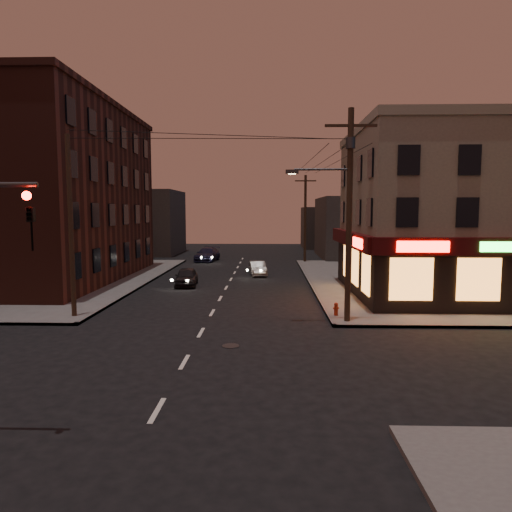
{
  "coord_description": "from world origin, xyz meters",
  "views": [
    {
      "loc": [
        3.03,
        -15.85,
        5.4
      ],
      "look_at": [
        2.39,
        6.57,
        3.2
      ],
      "focal_mm": 32.0,
      "sensor_mm": 36.0,
      "label": 1
    }
  ],
  "objects_px": {
    "sedan_near": "(186,277)",
    "sedan_mid": "(258,268)",
    "sedan_far": "(207,254)",
    "fire_hydrant": "(336,308)"
  },
  "relations": [
    {
      "from": "sedan_near",
      "to": "sedan_mid",
      "type": "height_order",
      "value": "sedan_near"
    },
    {
      "from": "sedan_near",
      "to": "sedan_far",
      "type": "distance_m",
      "value": 16.41
    },
    {
      "from": "sedan_mid",
      "to": "sedan_far",
      "type": "relative_size",
      "value": 0.72
    },
    {
      "from": "sedan_mid",
      "to": "sedan_far",
      "type": "xyz_separation_m",
      "value": [
        -5.76,
        10.9,
        0.13
      ]
    },
    {
      "from": "sedan_mid",
      "to": "fire_hydrant",
      "type": "xyz_separation_m",
      "value": [
        4.36,
        -15.52,
        -0.08
      ]
    },
    {
      "from": "sedan_near",
      "to": "fire_hydrant",
      "type": "bearing_deg",
      "value": -51.69
    },
    {
      "from": "sedan_near",
      "to": "sedan_mid",
      "type": "distance_m",
      "value": 7.48
    },
    {
      "from": "sedan_near",
      "to": "sedan_mid",
      "type": "bearing_deg",
      "value": 42.37
    },
    {
      "from": "sedan_near",
      "to": "sedan_far",
      "type": "relative_size",
      "value": 0.76
    },
    {
      "from": "fire_hydrant",
      "to": "sedan_mid",
      "type": "bearing_deg",
      "value": 105.7
    }
  ]
}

